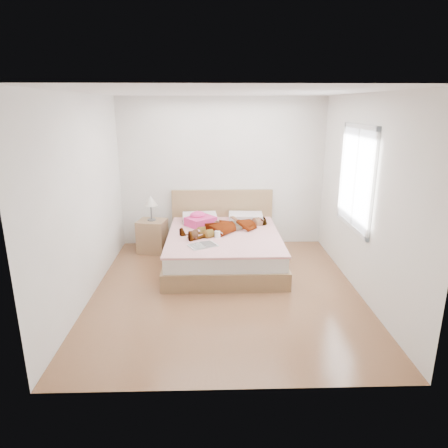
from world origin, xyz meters
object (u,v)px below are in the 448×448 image
at_px(phone, 198,213).
at_px(magazine, 203,245).
at_px(plush_toy, 194,234).
at_px(bed, 224,246).
at_px(coffee_mug, 218,234).
at_px(towel, 200,220).
at_px(nightstand, 152,233).
at_px(woman, 228,224).

distance_m(phone, magazine, 1.14).
distance_m(phone, plush_toy, 0.82).
xyz_separation_m(bed, magazine, (-0.32, -0.63, 0.24)).
bearing_deg(coffee_mug, towel, 113.90).
bearing_deg(magazine, towel, 93.96).
bearing_deg(magazine, nightstand, 127.52).
relative_size(woman, phone, 15.97).
bearing_deg(coffee_mug, magazine, -119.78).
distance_m(towel, coffee_mug, 0.71).
bearing_deg(bed, coffee_mug, -111.34).
distance_m(coffee_mug, nightstand, 1.39).
xyz_separation_m(bed, coffee_mug, (-0.10, -0.26, 0.29)).
relative_size(bed, magazine, 4.40).
relative_size(phone, coffee_mug, 0.78).
bearing_deg(woman, coffee_mug, -57.67).
bearing_deg(plush_toy, phone, 87.44).
height_order(towel, coffee_mug, towel).
bearing_deg(magazine, bed, 63.48).
bearing_deg(phone, magazine, -115.50).
xyz_separation_m(bed, towel, (-0.39, 0.39, 0.33)).
bearing_deg(bed, plush_toy, -145.15).
distance_m(plush_toy, nightstand, 1.17).
relative_size(woman, towel, 2.77).
height_order(plush_toy, nightstand, nightstand).
bearing_deg(towel, bed, -45.38).
height_order(phone, plush_toy, phone).
distance_m(bed, plush_toy, 0.64).
distance_m(woman, magazine, 0.83).
relative_size(towel, coffee_mug, 4.47).
distance_m(woman, phone, 0.65).
bearing_deg(towel, woman, -33.26).
xyz_separation_m(phone, towel, (0.04, -0.10, -0.09)).
bearing_deg(woman, plush_toy, -83.51).
distance_m(woman, bed, 0.36).
distance_m(phone, coffee_mug, 0.83).
bearing_deg(plush_toy, magazine, -64.82).
xyz_separation_m(bed, nightstand, (-1.22, 0.54, 0.05)).
distance_m(woman, nightstand, 1.40).
height_order(magazine, nightstand, nightstand).
height_order(woman, phone, woman).
bearing_deg(plush_toy, bed, 34.85).
bearing_deg(magazine, woman, 61.73).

